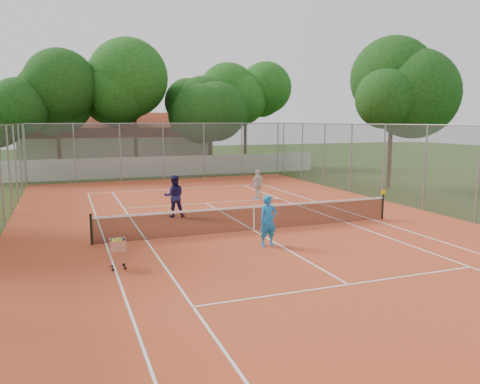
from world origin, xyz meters
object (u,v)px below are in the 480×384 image
object	(u,v)px
player_near	(268,221)
ball_hopper	(118,253)
player_far_right	(258,184)
tennis_net	(254,218)
player_far_left	(174,196)
clubhouse	(116,142)

from	to	relation	value
player_near	ball_hopper	world-z (taller)	player_near
ball_hopper	player_far_right	bearing A→B (deg)	62.53
tennis_net	player_far_left	distance (m)	4.31
player_far_left	ball_hopper	size ratio (longest dim) A/B	1.94
tennis_net	clubhouse	xyz separation A→B (m)	(-2.00, 29.00, 1.69)
player_near	player_far_left	xyz separation A→B (m)	(-1.86, 5.88, 0.05)
ball_hopper	tennis_net	bearing A→B (deg)	42.56
player_near	ball_hopper	xyz separation A→B (m)	(-4.99, -0.75, -0.39)
player_near	player_far_right	distance (m)	9.43
tennis_net	ball_hopper	size ratio (longest dim) A/B	12.59
clubhouse	ball_hopper	world-z (taller)	clubhouse
clubhouse	player_far_right	distance (m)	23.00
tennis_net	player_far_left	xyz separation A→B (m)	(-2.26, 3.65, 0.43)
player_far_left	player_far_right	bearing A→B (deg)	-141.89
tennis_net	player_near	bearing A→B (deg)	-100.15
clubhouse	player_far_left	distance (m)	25.39
player_far_left	ball_hopper	world-z (taller)	player_far_left
tennis_net	ball_hopper	bearing A→B (deg)	-150.99
player_far_left	tennis_net	bearing A→B (deg)	130.45
player_far_left	ball_hopper	xyz separation A→B (m)	(-3.13, -6.63, -0.45)
player_far_right	ball_hopper	xyz separation A→B (m)	(-8.32, -9.57, -0.33)
player_far_left	clubhouse	bearing A→B (deg)	-81.93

